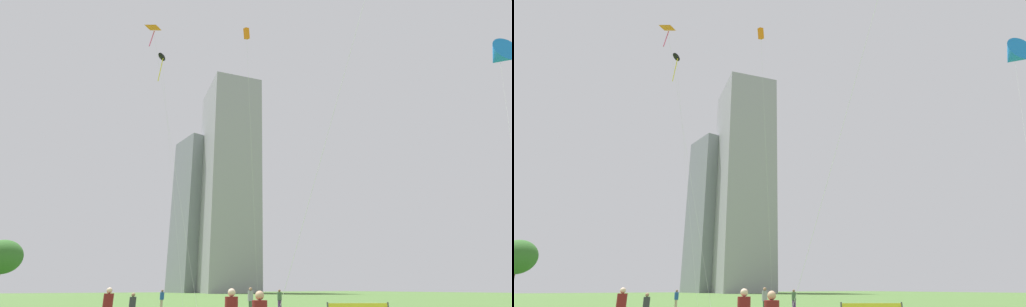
% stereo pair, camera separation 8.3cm
% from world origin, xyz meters
% --- Properties ---
extents(person_standing_0, '(0.36, 0.36, 1.62)m').
position_xyz_m(person_standing_0, '(-3.42, 20.58, 0.94)').
color(person_standing_0, tan).
rests_on(person_standing_0, ground).
extents(person_standing_1, '(0.40, 0.40, 1.82)m').
position_xyz_m(person_standing_1, '(-0.13, 10.73, 1.05)').
color(person_standing_1, '#3F593F').
rests_on(person_standing_1, ground).
extents(person_standing_2, '(0.37, 0.37, 1.65)m').
position_xyz_m(person_standing_2, '(4.23, 13.17, 0.95)').
color(person_standing_2, '#593372').
rests_on(person_standing_2, ground).
extents(person_standing_4, '(0.34, 0.34, 1.54)m').
position_xyz_m(person_standing_4, '(-9.48, 7.43, 0.89)').
color(person_standing_4, maroon).
rests_on(person_standing_4, ground).
extents(person_standing_6, '(0.40, 0.40, 1.81)m').
position_xyz_m(person_standing_6, '(-11.58, 3.42, 1.05)').
color(person_standing_6, '#1E478C').
rests_on(person_standing_6, ground).
extents(kite_flying_0, '(3.41, 8.92, 26.26)m').
position_xyz_m(kite_flying_0, '(-7.80, 16.64, 25.50)').
color(kite_flying_0, silver).
rests_on(kite_flying_0, ground).
extents(kite_flying_2, '(7.81, 3.31, 24.49)m').
position_xyz_m(kite_flying_2, '(21.08, -0.78, 22.96)').
color(kite_flying_2, silver).
rests_on(kite_flying_2, ground).
extents(kite_flying_3, '(6.64, 7.92, 28.70)m').
position_xyz_m(kite_flying_3, '(1.88, 15.09, 27.80)').
color(kite_flying_3, silver).
rests_on(kite_flying_3, ground).
extents(kite_flying_4, '(4.68, 5.17, 32.08)m').
position_xyz_m(kite_flying_4, '(-3.18, 29.29, 31.40)').
color(kite_flying_4, silver).
rests_on(kite_flying_4, ground).
extents(park_tree_0, '(3.29, 3.29, 5.90)m').
position_xyz_m(park_tree_0, '(-16.19, 27.23, 4.38)').
color(park_tree_0, brown).
rests_on(park_tree_0, ground).
extents(distant_highrise_0, '(21.95, 18.06, 59.92)m').
position_xyz_m(distant_highrise_0, '(45.87, 123.06, 29.96)').
color(distant_highrise_0, gray).
rests_on(distant_highrise_0, ground).
extents(distant_highrise_1, '(22.72, 27.44, 79.14)m').
position_xyz_m(distant_highrise_1, '(48.40, 106.56, 39.57)').
color(distant_highrise_1, '#939399').
rests_on(distant_highrise_1, ground).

